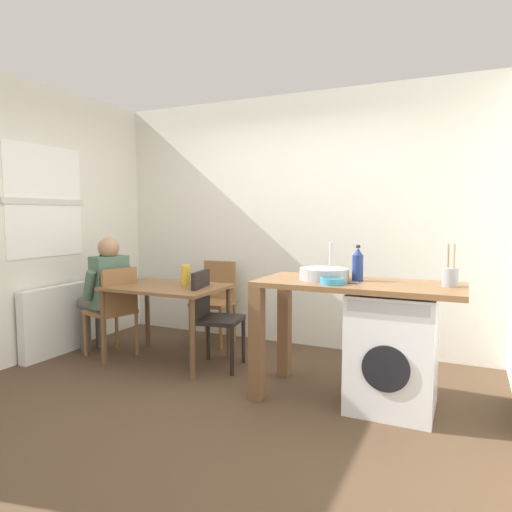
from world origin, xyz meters
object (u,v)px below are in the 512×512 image
object	(u,v)px
dining_table	(167,296)
chair_opposite	(212,313)
vase	(185,275)
chair_spare_by_wall	(216,297)
mixing_bowl	(332,281)
chair_person_seat	(114,307)
bottle_tall_green	(358,265)
washing_machine	(393,350)
seated_person	(105,289)
utensil_crock	(450,277)

from	to	relation	value
dining_table	chair_opposite	distance (m)	0.50
dining_table	vase	xyz separation A→B (m)	(0.15, 0.10, 0.20)
chair_spare_by_wall	mixing_bowl	bearing A→B (deg)	140.96
chair_person_seat	vase	size ratio (longest dim) A/B	4.54
chair_opposite	dining_table	bearing A→B (deg)	-95.50
bottle_tall_green	vase	world-z (taller)	bottle_tall_green
chair_opposite	washing_machine	xyz separation A→B (m)	(1.67, -0.24, -0.08)
seated_person	bottle_tall_green	distance (m)	2.59
utensil_crock	chair_opposite	bearing A→B (deg)	174.85
chair_spare_by_wall	mixing_bowl	world-z (taller)	mixing_bowl
vase	chair_opposite	bearing A→B (deg)	-10.89
chair_opposite	vase	bearing A→B (deg)	-110.84
bottle_tall_green	utensil_crock	world-z (taller)	utensil_crock
mixing_bowl	dining_table	bearing A→B (deg)	167.16
bottle_tall_green	dining_table	bearing A→B (deg)	175.90
utensil_crock	vase	world-z (taller)	utensil_crock
bottle_tall_green	vase	size ratio (longest dim) A/B	1.37
mixing_bowl	vase	size ratio (longest dim) A/B	0.87
chair_person_seat	chair_spare_by_wall	world-z (taller)	same
chair_spare_by_wall	vase	distance (m)	0.75
utensil_crock	vase	bearing A→B (deg)	174.05
mixing_bowl	chair_opposite	bearing A→B (deg)	161.05
dining_table	utensil_crock	bearing A→B (deg)	-3.33
chair_opposite	mixing_bowl	distance (m)	1.41
chair_opposite	chair_spare_by_wall	bearing A→B (deg)	-162.60
bottle_tall_green	vase	xyz separation A→B (m)	(-1.71, 0.23, -0.20)
chair_spare_by_wall	bottle_tall_green	size ratio (longest dim) A/B	3.31
dining_table	chair_person_seat	bearing A→B (deg)	-167.67
chair_spare_by_wall	utensil_crock	bearing A→B (deg)	155.56
chair_person_seat	chair_opposite	distance (m)	1.04
washing_machine	bottle_tall_green	bearing A→B (deg)	166.96
chair_person_seat	dining_table	bearing A→B (deg)	-62.20
dining_table	chair_spare_by_wall	xyz separation A→B (m)	(0.10, 0.77, -0.14)
chair_person_seat	mixing_bowl	world-z (taller)	mixing_bowl
chair_opposite	seated_person	size ratio (longest dim) A/B	0.75
dining_table	bottle_tall_green	world-z (taller)	bottle_tall_green
chair_person_seat	vase	distance (m)	0.80
bottle_tall_green	mixing_bowl	world-z (taller)	bottle_tall_green
chair_person_seat	bottle_tall_green	bearing A→B (deg)	-74.86
washing_machine	mixing_bowl	distance (m)	0.69
mixing_bowl	washing_machine	bearing A→B (deg)	26.00
mixing_bowl	utensil_crock	distance (m)	0.81
dining_table	seated_person	size ratio (longest dim) A/B	0.92
chair_opposite	bottle_tall_green	world-z (taller)	bottle_tall_green
washing_machine	bottle_tall_green	distance (m)	0.68
washing_machine	mixing_bowl	xyz separation A→B (m)	(-0.41, -0.20, 0.52)
dining_table	mixing_bowl	xyz separation A→B (m)	(1.74, -0.40, 0.30)
mixing_bowl	utensil_crock	bearing A→B (deg)	17.93
washing_machine	utensil_crock	bearing A→B (deg)	8.10
seated_person	vase	bearing A→B (deg)	-62.82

